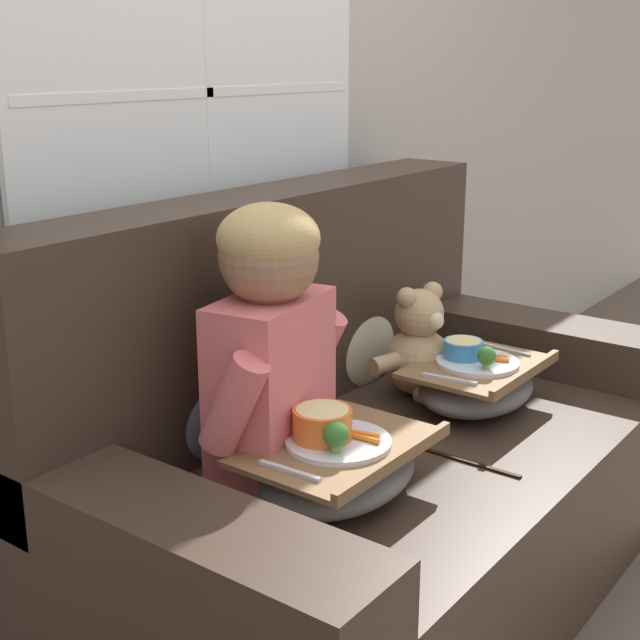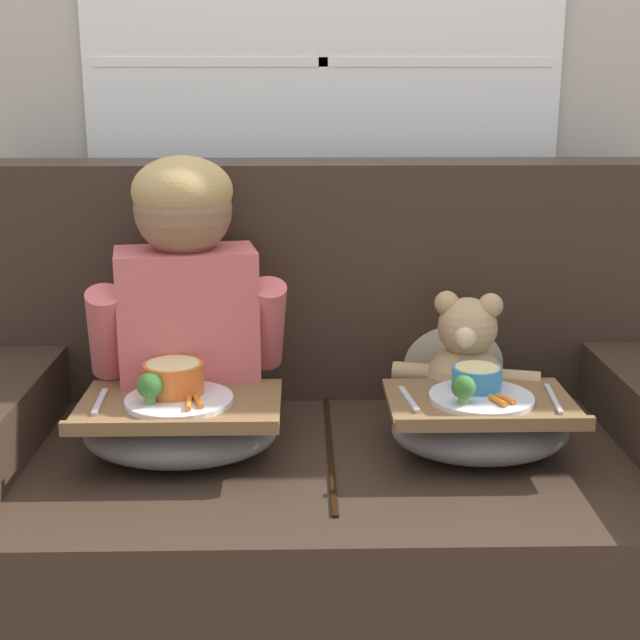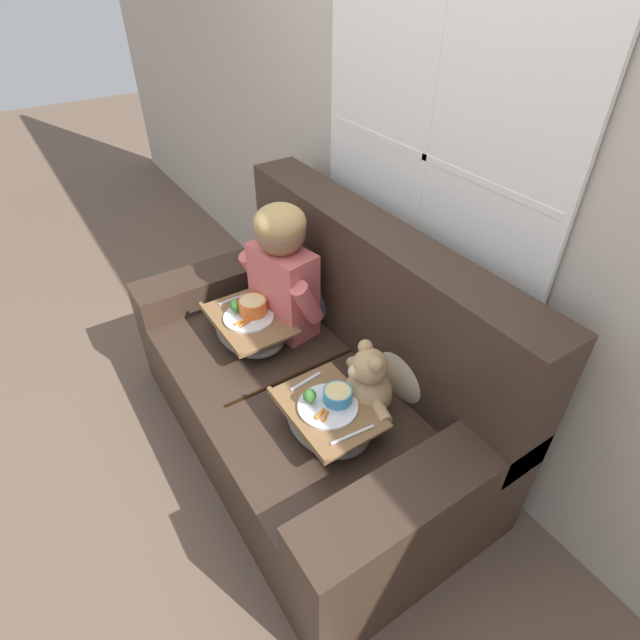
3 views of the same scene
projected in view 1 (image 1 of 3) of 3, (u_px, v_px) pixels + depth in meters
ground_plane at (381, 596)px, 2.32m from camera, size 14.00×14.00×0.00m
wall_back_with_window at (195, 78)px, 2.30m from camera, size 8.00×0.08×2.60m
couch at (358, 465)px, 2.27m from camera, size 1.70×0.95×1.03m
throw_pillow_behind_child at (207, 391)px, 2.08m from camera, size 0.33×0.16×0.34m
throw_pillow_behind_teddy at (359, 327)px, 2.56m from camera, size 0.34×0.17×0.36m
child_figure at (270, 331)px, 1.91m from camera, size 0.45×0.24×0.62m
teddy_bear at (419, 348)px, 2.45m from camera, size 0.34×0.24×0.31m
lap_tray_child at (337, 466)px, 1.88m from camera, size 0.42×0.30×0.20m
lap_tray_teddy at (476, 383)px, 2.37m from camera, size 0.39×0.29×0.19m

